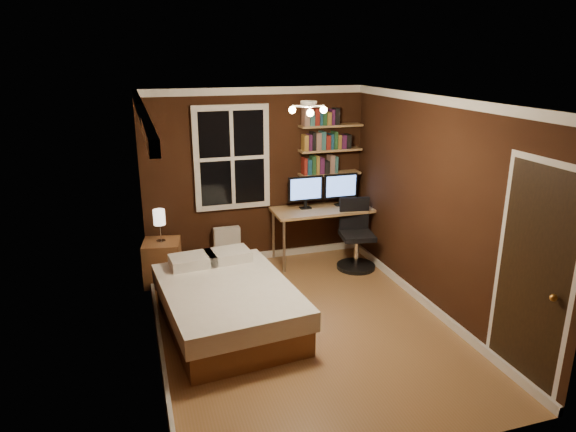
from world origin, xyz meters
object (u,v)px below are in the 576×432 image
object	(u,v)px
bed	(227,304)
desk_lamp	(383,192)
nightstand	(163,262)
monitor_right	(341,190)
radiator	(227,246)
desk	(329,212)
bedside_lamp	(160,226)
monitor_left	(306,192)
office_chair	(356,242)

from	to	relation	value
bed	desk_lamp	xyz separation A→B (m)	(2.58, 1.38, 0.74)
nightstand	monitor_right	distance (m)	2.73
radiator	desk	size ratio (longest dim) A/B	0.34
bedside_lamp	monitor_left	world-z (taller)	monitor_left
monitor_right	desk_lamp	world-z (taller)	monitor_right
monitor_left	monitor_right	xyz separation A→B (m)	(0.54, 0.00, 0.00)
desk	desk_lamp	world-z (taller)	desk_lamp
desk	bedside_lamp	bearing A→B (deg)	-176.86
desk_lamp	nightstand	bearing A→B (deg)	179.59
monitor_right	office_chair	bearing A→B (deg)	-83.99
bedside_lamp	monitor_left	size ratio (longest dim) A/B	0.85
radiator	bedside_lamp	bearing A→B (deg)	-158.92
monitor_left	office_chair	bearing A→B (deg)	-39.17
bed	radiator	distance (m)	1.79
desk	office_chair	world-z (taller)	office_chair
desk	office_chair	distance (m)	0.59
radiator	desk	xyz separation A→B (m)	(1.48, -0.23, 0.45)
nightstand	desk	world-z (taller)	desk
radiator	monitor_right	xyz separation A→B (m)	(1.68, -0.14, 0.75)
nightstand	monitor_right	bearing A→B (deg)	14.43
monitor_right	nightstand	bearing A→B (deg)	-175.28
radiator	nightstand	bearing A→B (deg)	-158.92
monitor_left	monitor_right	size ratio (longest dim) A/B	1.00
radiator	monitor_right	bearing A→B (deg)	-4.89
nightstand	monitor_left	distance (m)	2.21
monitor_left	office_chair	size ratio (longest dim) A/B	0.52
bed	office_chair	size ratio (longest dim) A/B	2.01
desk	monitor_right	xyz separation A→B (m)	(0.20, 0.08, 0.30)
bedside_lamp	radiator	distance (m)	1.13
desk	monitor_right	distance (m)	0.37
radiator	desk_lamp	bearing A→B (deg)	-9.68
nightstand	bedside_lamp	xyz separation A→B (m)	(0.00, 0.00, 0.51)
nightstand	monitor_left	size ratio (longest dim) A/B	1.14
monitor_right	office_chair	xyz separation A→B (m)	(0.05, -0.49, -0.65)
bed	desk_lamp	bearing A→B (deg)	22.38
monitor_right	monitor_left	bearing A→B (deg)	180.00
monitor_left	desk_lamp	world-z (taller)	monitor_left
nightstand	radiator	size ratio (longest dim) A/B	1.04
bedside_lamp	desk_lamp	xyz separation A→B (m)	(3.18, -0.02, 0.21)
desk	monitor_right	world-z (taller)	monitor_right
bed	desk_lamp	size ratio (longest dim) A/B	4.53
desk_lamp	bed	bearing A→B (deg)	-151.91
bed	desk	size ratio (longest dim) A/B	1.19
monitor_right	office_chair	size ratio (longest dim) A/B	0.52
radiator	desk	bearing A→B (deg)	-8.73
desk_lamp	desk	bearing A→B (deg)	168.50
desk_lamp	office_chair	bearing A→B (deg)	-154.20
monitor_left	desk_lamp	bearing A→B (deg)	-12.17
nightstand	desk	xyz separation A→B (m)	(2.42, 0.13, 0.44)
nightstand	bedside_lamp	bearing A→B (deg)	0.00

